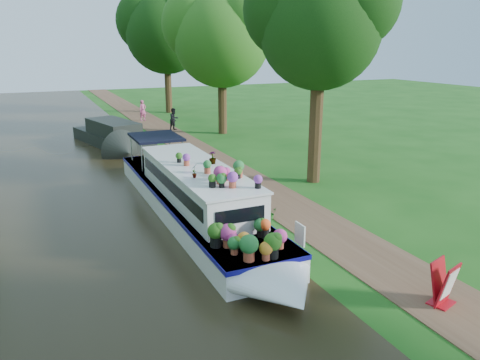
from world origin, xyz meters
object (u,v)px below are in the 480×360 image
second_boat (114,136)px  sandwich_board (444,286)px  plant_boat (197,196)px  pedestrian_pink (143,110)px  pedestrian_dark (174,119)px

second_boat → sandwich_board: second_boat is taller
plant_boat → second_boat: 13.15m
plant_boat → pedestrian_pink: (3.14, 21.62, -0.04)m
plant_boat → pedestrian_pink: plant_boat is taller
pedestrian_dark → plant_boat: bearing=-130.2°
second_boat → pedestrian_dark: (4.64, 3.58, 0.17)m
sandwich_board → pedestrian_dark: size_ratio=0.67×
sandwich_board → pedestrian_dark: 23.92m
sandwich_board → pedestrian_pink: 28.81m
sandwich_board → pedestrian_dark: pedestrian_dark is taller
plant_boat → second_boat: bearing=92.1°
second_boat → plant_boat: bearing=-102.1°
plant_boat → pedestrian_dark: size_ratio=9.11×
pedestrian_dark → second_boat: bearing=-168.6°
plant_boat → sandwich_board: plant_boat is taller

